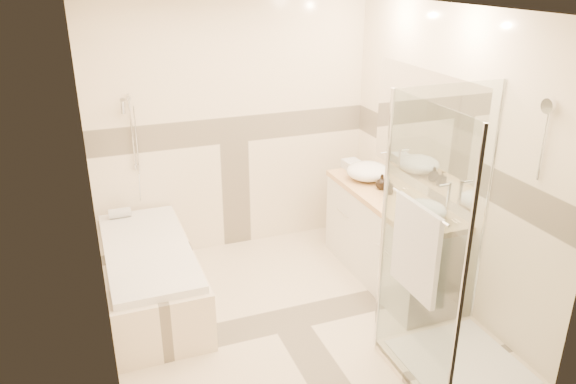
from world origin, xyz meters
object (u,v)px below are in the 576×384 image
object	(u,v)px
shower_enclosure	(446,310)
vessel_sink_far	(424,210)
vessel_sink_near	(368,171)
amenity_bottle_b	(382,182)
vanity	(389,237)
bathtub	(150,273)
amenity_bottle_a	(389,187)

from	to	relation	value
shower_enclosure	vessel_sink_far	size ratio (longest dim) A/B	5.58
shower_enclosure	vessel_sink_near	distance (m)	1.78
shower_enclosure	vessel_sink_near	size ratio (longest dim) A/B	4.96
shower_enclosure	amenity_bottle_b	size ratio (longest dim) A/B	14.36
amenity_bottle_b	vanity	bearing A→B (deg)	-83.23
bathtub	amenity_bottle_b	distance (m)	2.22
vanity	vessel_sink_far	world-z (taller)	vessel_sink_far
vanity	shower_enclosure	world-z (taller)	shower_enclosure
vanity	shower_enclosure	size ratio (longest dim) A/B	0.79
amenity_bottle_a	amenity_bottle_b	distance (m)	0.13
vessel_sink_near	vessel_sink_far	world-z (taller)	vessel_sink_near
vanity	vessel_sink_far	xyz separation A→B (m)	(-0.02, -0.52, 0.50)
vanity	amenity_bottle_b	xyz separation A→B (m)	(-0.02, 0.17, 0.49)
shower_enclosure	vessel_sink_far	xyz separation A→B (m)	(0.27, 0.75, 0.42)
amenity_bottle_a	vessel_sink_near	bearing A→B (deg)	90.00
vanity	amenity_bottle_a	bearing A→B (deg)	115.53
shower_enclosure	amenity_bottle_b	world-z (taller)	shower_enclosure
shower_enclosure	vessel_sink_far	world-z (taller)	shower_enclosure
vessel_sink_far	amenity_bottle_b	size ratio (longest dim) A/B	2.58
vanity	amenity_bottle_b	world-z (taller)	amenity_bottle_b
bathtub	amenity_bottle_a	world-z (taller)	amenity_bottle_a
vessel_sink_far	amenity_bottle_a	xyz separation A→B (m)	(0.00, 0.56, -0.00)
vanity	vessel_sink_far	bearing A→B (deg)	-92.21
shower_enclosure	vessel_sink_far	distance (m)	0.90
vanity	amenity_bottle_a	world-z (taller)	amenity_bottle_a
vessel_sink_far	vanity	bearing A→B (deg)	87.79
bathtub	vessel_sink_near	size ratio (longest dim) A/B	4.14
vanity	vessel_sink_near	world-z (taller)	vessel_sink_near
vessel_sink_near	bathtub	bearing A→B (deg)	-177.68
vessel_sink_near	amenity_bottle_a	distance (m)	0.39
shower_enclosure	vessel_sink_near	bearing A→B (deg)	80.92
vanity	amenity_bottle_b	size ratio (longest dim) A/B	11.40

